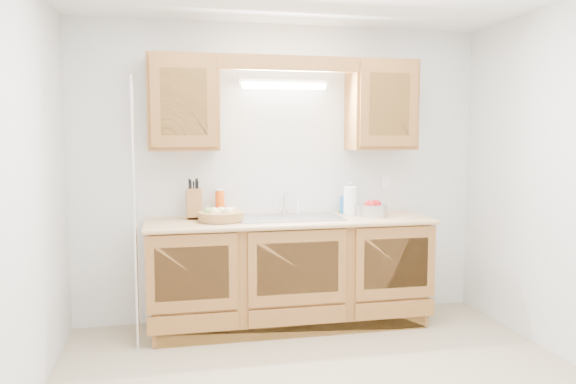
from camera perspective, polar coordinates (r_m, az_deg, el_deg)
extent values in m
cube|color=silver|center=(4.82, -0.62, 1.95)|extent=(3.50, 0.02, 2.50)
cube|color=silver|center=(1.99, 16.89, -3.65)|extent=(3.50, 0.02, 2.50)
cube|color=silver|center=(3.33, -25.82, -0.30)|extent=(0.02, 3.00, 2.50)
cube|color=#96632C|center=(4.66, 0.13, -8.29)|extent=(2.20, 0.60, 0.86)
cube|color=tan|center=(4.56, 0.17, -2.95)|extent=(2.30, 0.63, 0.04)
cube|color=#96632C|center=(4.56, -10.61, 8.87)|extent=(0.55, 0.33, 0.75)
cube|color=#96632C|center=(4.90, 9.44, 8.66)|extent=(0.55, 0.33, 0.75)
cube|color=#96632C|center=(4.55, 0.16, 12.96)|extent=(2.20, 0.05, 0.12)
cylinder|color=white|center=(4.73, -0.39, 10.72)|extent=(0.70, 0.05, 0.05)
cube|color=white|center=(4.76, -0.46, 11.05)|extent=(0.76, 0.06, 0.05)
cube|color=#9E9EA3|center=(4.57, 0.12, -2.63)|extent=(0.84, 0.46, 0.01)
cube|color=#9E9EA3|center=(4.55, -2.48, -3.75)|extent=(0.39, 0.40, 0.16)
cube|color=#9E9EA3|center=(4.63, 2.66, -3.57)|extent=(0.39, 0.40, 0.16)
cylinder|color=silver|center=(4.76, -0.39, -2.09)|extent=(0.06, 0.06, 0.04)
cylinder|color=silver|center=(4.75, -0.39, -1.13)|extent=(0.02, 0.02, 0.16)
cylinder|color=silver|center=(4.69, -0.27, -0.11)|extent=(0.02, 0.12, 0.02)
cylinder|color=white|center=(4.78, 1.02, -1.57)|extent=(0.03, 0.03, 0.12)
cylinder|color=silver|center=(4.20, -15.31, -2.25)|extent=(0.03, 0.03, 2.00)
cube|color=white|center=(5.10, 9.92, 0.94)|extent=(0.08, 0.01, 0.12)
cylinder|color=#9F7A40|center=(4.43, -6.81, -2.46)|extent=(0.43, 0.43, 0.07)
sphere|color=#D8C67F|center=(4.38, -7.54, -2.14)|extent=(0.09, 0.09, 0.09)
sphere|color=#D8C67F|center=(4.38, -6.12, -2.12)|extent=(0.09, 0.09, 0.09)
sphere|color=tan|center=(4.48, -5.73, -1.97)|extent=(0.08, 0.08, 0.08)
sphere|color=#A11213|center=(4.49, -7.14, -1.99)|extent=(0.08, 0.08, 0.08)
sphere|color=#72A53F|center=(4.45, -8.12, -2.06)|extent=(0.08, 0.08, 0.08)
sphere|color=#D8C67F|center=(4.42, -6.81, -2.07)|extent=(0.09, 0.09, 0.09)
sphere|color=#A11213|center=(4.52, -6.55, -1.93)|extent=(0.07, 0.07, 0.07)
cube|color=#96632C|center=(4.60, -9.54, -1.23)|extent=(0.12, 0.20, 0.26)
cylinder|color=black|center=(4.57, -9.95, 0.43)|extent=(0.01, 0.04, 0.10)
cylinder|color=black|center=(4.57, -9.55, 0.49)|extent=(0.01, 0.04, 0.10)
cylinder|color=black|center=(4.57, -9.16, 0.55)|extent=(0.01, 0.04, 0.10)
cylinder|color=black|center=(4.61, -9.84, 0.63)|extent=(0.01, 0.04, 0.10)
cylinder|color=black|center=(4.61, -9.32, 0.69)|extent=(0.01, 0.04, 0.10)
cylinder|color=black|center=(4.64, -9.99, 0.76)|extent=(0.01, 0.04, 0.10)
cylinder|color=black|center=(4.64, -9.21, 0.83)|extent=(0.01, 0.04, 0.10)
cylinder|color=#FA5F0D|center=(4.70, -6.92, -1.15)|extent=(0.10, 0.10, 0.22)
cylinder|color=white|center=(4.68, -6.93, 0.23)|extent=(0.08, 0.08, 0.01)
imported|color=blue|center=(4.89, 5.82, -0.97)|extent=(0.11, 0.11, 0.20)
cube|color=#CC333F|center=(4.92, 5.73, -2.08)|extent=(0.11, 0.09, 0.01)
cube|color=green|center=(4.92, 5.73, -1.98)|extent=(0.11, 0.09, 0.02)
cylinder|color=silver|center=(4.77, 6.34, -2.30)|extent=(0.14, 0.14, 0.01)
cylinder|color=silver|center=(4.75, 6.35, -0.72)|extent=(0.02, 0.02, 0.27)
cylinder|color=white|center=(4.75, 6.35, -0.87)|extent=(0.13, 0.13, 0.23)
sphere|color=silver|center=(4.74, 6.37, 0.93)|extent=(0.02, 0.02, 0.02)
cylinder|color=silver|center=(4.73, 8.49, -1.84)|extent=(0.35, 0.35, 0.10)
sphere|color=#A11213|center=(4.71, 8.15, -1.25)|extent=(0.07, 0.07, 0.07)
sphere|color=#A11213|center=(4.75, 8.75, -1.20)|extent=(0.07, 0.07, 0.07)
sphere|color=#A11213|center=(4.69, 8.63, -1.28)|extent=(0.07, 0.07, 0.07)
sphere|color=#A11213|center=(4.71, 9.04, -1.25)|extent=(0.07, 0.07, 0.07)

